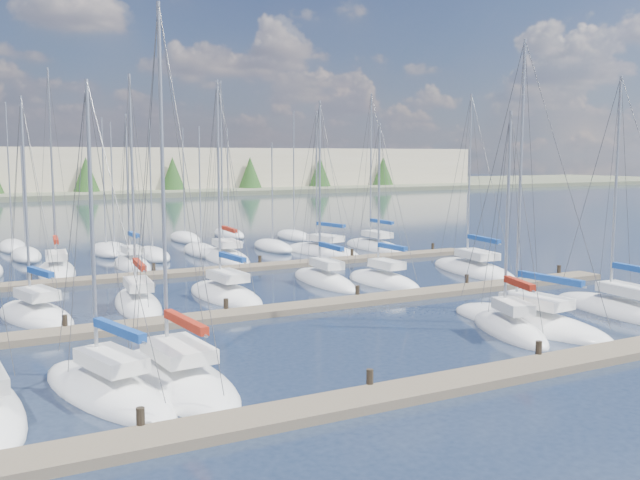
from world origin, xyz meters
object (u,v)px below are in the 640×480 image
sailboat_j (225,295)px  sailboat_l (383,281)px  sailboat_r (375,247)px  sailboat_h (36,316)px  sailboat_m (473,270)px  sailboat_k (324,280)px  sailboat_c (175,379)px  sailboat_e (528,323)px  sailboat_o (132,265)px  sailboat_d (509,329)px  sailboat_n (57,271)px  sailboat_q (322,251)px  sailboat_b (107,391)px  sailboat_f (621,311)px  sailboat_p (226,257)px  sailboat_i (138,304)px

sailboat_j → sailboat_l: sailboat_j is taller
sailboat_r → sailboat_h: (-30.01, -15.06, -0.01)m
sailboat_m → sailboat_k: bearing=-177.9°
sailboat_c → sailboat_r: (26.84, 28.52, 0.01)m
sailboat_e → sailboat_o: (-12.47, 27.65, 0.02)m
sailboat_j → sailboat_r: 24.38m
sailboat_m → sailboat_d: (-10.10, -14.43, 0.02)m
sailboat_l → sailboat_n: bearing=138.6°
sailboat_o → sailboat_q: bearing=-1.2°
sailboat_l → sailboat_m: sailboat_m is taller
sailboat_e → sailboat_b: size_ratio=1.25×
sailboat_e → sailboat_h: (-20.87, 13.01, -0.00)m
sailboat_f → sailboat_p: 30.61m
sailboat_l → sailboat_f: bearing=-68.0°
sailboat_j → sailboat_c: (-7.24, -14.02, -0.00)m
sailboat_q → sailboat_l: bearing=-115.0°
sailboat_c → sailboat_l: size_ratio=1.30×
sailboat_m → sailboat_d: size_ratio=1.21×
sailboat_l → sailboat_h: size_ratio=0.93×
sailboat_n → sailboat_p: sailboat_n is taller
sailboat_e → sailboat_c: sailboat_e is taller
sailboat_e → sailboat_o: size_ratio=1.20×
sailboat_m → sailboat_k: (-11.39, 1.24, 0.02)m
sailboat_c → sailboat_k: bearing=42.0°
sailboat_e → sailboat_q: sailboat_e is taller
sailboat_e → sailboat_h: sailboat_e is taller
sailboat_m → sailboat_h: size_ratio=1.11×
sailboat_r → sailboat_p: 14.01m
sailboat_i → sailboat_l: size_ratio=1.21×
sailboat_i → sailboat_c: bearing=-92.6°
sailboat_q → sailboat_p: (-8.46, 0.59, 0.01)m
sailboat_e → sailboat_c: size_ratio=1.01×
sailboat_c → sailboat_k: (14.62, 15.51, 0.01)m
sailboat_e → sailboat_j: size_ratio=1.09×
sailboat_f → sailboat_h: size_ratio=1.09×
sailboat_o → sailboat_f: sailboat_f is taller
sailboat_i → sailboat_d: bearing=-39.3°
sailboat_p → sailboat_j: bearing=-106.3°
sailboat_f → sailboat_l: bearing=119.3°
sailboat_n → sailboat_e: (17.82, -27.29, -0.02)m
sailboat_c → sailboat_d: size_ratio=1.30×
sailboat_k → sailboat_p: (-1.79, 13.17, -0.01)m
sailboat_d → sailboat_q: bearing=96.0°
sailboat_q → sailboat_i: (-19.19, -14.27, 0.02)m
sailboat_j → sailboat_m: size_ratio=1.00×
sailboat_e → sailboat_p: bearing=93.2°
sailboat_e → sailboat_h: bearing=141.5°
sailboat_h → sailboat_l: bearing=-15.1°
sailboat_n → sailboat_j: 15.58m
sailboat_i → sailboat_m: 23.91m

